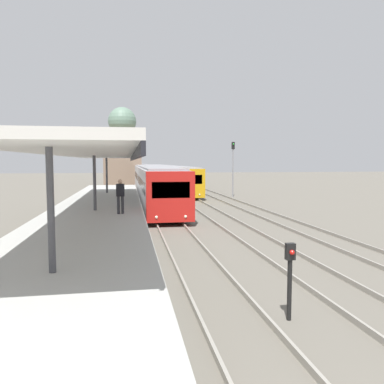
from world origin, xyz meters
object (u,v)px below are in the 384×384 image
Objects in this scene: person_on_platform at (120,194)px; signal_post_near at (290,272)px; train_near at (144,175)px; signal_mast_far at (233,163)px; train_far at (166,174)px.

person_on_platform is 0.98× the size of signal_post_near.
train_near is (2.58, 33.76, -0.19)m from person_on_platform.
signal_post_near is 0.32× the size of signal_mast_far.
person_on_platform is 11.49m from signal_post_near.
train_near is at bearing 85.62° from person_on_platform.
signal_post_near is at bearing -92.44° from train_far.
signal_mast_far is (7.94, -16.54, 1.66)m from train_near.
signal_mast_far is at bearing 58.59° from person_on_platform.
train_near is 12.07× the size of signal_mast_far.
signal_mast_far reaches higher than person_on_platform.
signal_post_near is (1.23, -44.57, -0.64)m from train_near.
train_far is (5.84, 36.72, -0.25)m from person_on_platform.
train_far is at bearing 42.21° from train_near.
train_far is at bearing 87.56° from signal_post_near.
person_on_platform is at bearing 109.45° from signal_post_near.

